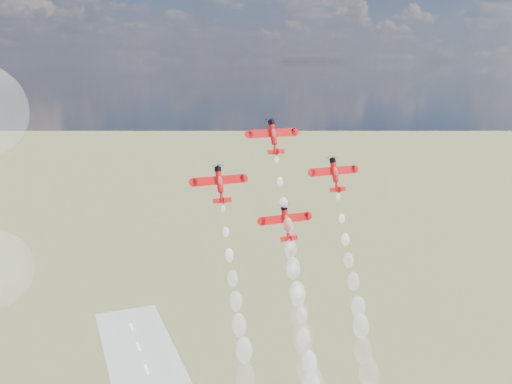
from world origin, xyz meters
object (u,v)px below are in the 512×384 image
object	(u,v)px
plane_left	(220,184)
plane_right	(335,174)
plane_slot	(286,222)
plane_lead	(273,136)

from	to	relation	value
plane_left	plane_right	world-z (taller)	same
plane_right	plane_slot	bearing A→B (deg)	-164.92
plane_lead	plane_right	distance (m)	18.19
plane_right	plane_slot	world-z (taller)	plane_right
plane_lead	plane_slot	bearing A→B (deg)	-90.00
plane_lead	plane_slot	xyz separation A→B (m)	(0.00, -8.03, -19.26)
plane_lead	plane_left	world-z (taller)	plane_lead
plane_slot	plane_lead	bearing A→B (deg)	90.00
plane_right	plane_slot	distance (m)	18.19
plane_lead	plane_slot	distance (m)	20.87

